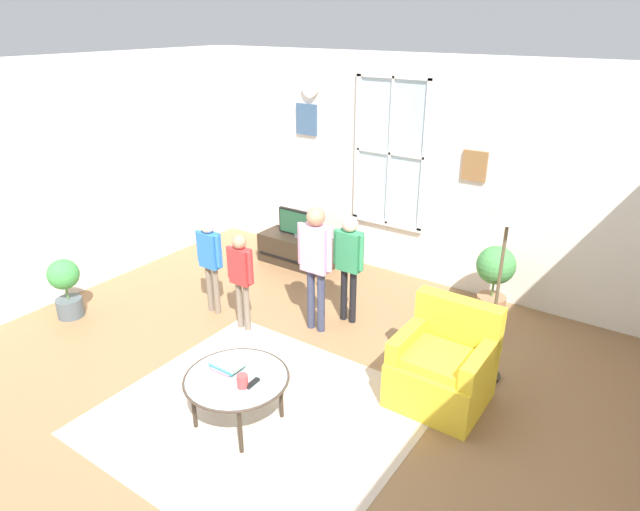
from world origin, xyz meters
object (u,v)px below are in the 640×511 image
at_px(floor_lamp, 507,228).
at_px(person_blue_shirt, 210,255).
at_px(person_pink_shirt, 316,256).
at_px(remote_near_books, 253,383).
at_px(armchair, 443,367).
at_px(coffee_table, 237,380).
at_px(book_stack, 227,365).
at_px(tv_stand, 297,250).
at_px(cup, 242,381).
at_px(person_red_shirt, 241,272).
at_px(potted_plant_by_window, 495,275).
at_px(person_green_shirt, 349,257).
at_px(potted_plant_corner, 65,285).
at_px(television, 297,223).

bearing_deg(floor_lamp, person_blue_shirt, -169.39).
bearing_deg(person_pink_shirt, remote_near_books, -72.42).
xyz_separation_m(armchair, person_blue_shirt, (-2.74, -0.01, 0.37)).
height_order(coffee_table, person_blue_shirt, person_blue_shirt).
bearing_deg(book_stack, armchair, 40.51).
distance_m(tv_stand, remote_near_books, 3.30).
xyz_separation_m(tv_stand, cup, (1.65, -2.89, 0.30)).
height_order(armchair, cup, armchair).
xyz_separation_m(person_pink_shirt, person_red_shirt, (-0.64, -0.43, -0.18)).
bearing_deg(armchair, coffee_table, -135.16).
distance_m(remote_near_books, potted_plant_by_window, 3.08).
height_order(person_green_shirt, person_blue_shirt, person_green_shirt).
distance_m(potted_plant_by_window, potted_plant_corner, 4.70).
height_order(tv_stand, person_green_shirt, person_green_shirt).
height_order(television, person_green_shirt, person_green_shirt).
bearing_deg(remote_near_books, television, 120.88).
bearing_deg(potted_plant_by_window, person_red_shirt, -139.25).
height_order(armchair, remote_near_books, armchair).
height_order(tv_stand, person_red_shirt, person_red_shirt).
distance_m(book_stack, potted_plant_by_window, 3.14).
xyz_separation_m(person_green_shirt, person_red_shirt, (-0.83, -0.78, -0.09)).
relative_size(television, book_stack, 1.97).
bearing_deg(potted_plant_by_window, remote_near_books, -107.74).
height_order(remote_near_books, potted_plant_by_window, potted_plant_by_window).
relative_size(potted_plant_corner, floor_lamp, 0.39).
xyz_separation_m(remote_near_books, person_blue_shirt, (-1.67, 1.22, 0.25)).
height_order(cup, remote_near_books, cup).
relative_size(remote_near_books, person_blue_shirt, 0.13).
distance_m(coffee_table, person_green_shirt, 1.96).
distance_m(remote_near_books, person_blue_shirt, 2.08).
height_order(television, cup, television).
bearing_deg(potted_plant_corner, book_stack, -4.13).
bearing_deg(floor_lamp, television, 160.75).
bearing_deg(potted_plant_by_window, television, -177.66).
relative_size(television, remote_near_books, 3.92).
xyz_separation_m(person_green_shirt, potted_plant_corner, (-2.60, -1.69, -0.37)).
bearing_deg(potted_plant_corner, person_green_shirt, 32.95).
xyz_separation_m(person_green_shirt, person_pink_shirt, (-0.19, -0.35, 0.10)).
height_order(remote_near_books, person_pink_shirt, person_pink_shirt).
height_order(cup, person_red_shirt, person_red_shirt).
distance_m(person_red_shirt, floor_lamp, 2.64).
height_order(remote_near_books, person_blue_shirt, person_blue_shirt).
bearing_deg(television, person_blue_shirt, -89.24).
bearing_deg(floor_lamp, book_stack, -132.89).
relative_size(coffee_table, floor_lamp, 0.48).
bearing_deg(person_blue_shirt, coffee_table, -39.33).
bearing_deg(potted_plant_corner, cup, -5.97).
relative_size(coffee_table, person_red_shirt, 0.79).
relative_size(book_stack, cup, 2.59).
xyz_separation_m(person_green_shirt, person_blue_shirt, (-1.35, -0.70, -0.06)).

